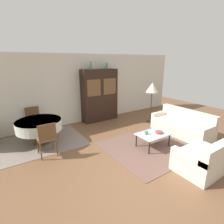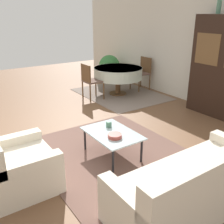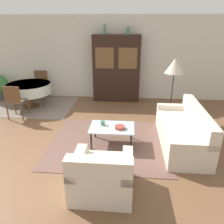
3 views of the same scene
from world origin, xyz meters
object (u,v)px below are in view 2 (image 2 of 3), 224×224
at_px(dining_chair_far, 142,71).
at_px(bowl, 115,136).
at_px(dining_table, 118,73).
at_px(dining_chair_near, 90,79).
at_px(vase_tall, 219,6).
at_px(armchair, 16,167).
at_px(coffee_table, 112,135).
at_px(couch, 195,186).
at_px(cup, 109,124).
at_px(potted_plant, 109,66).

bearing_deg(dining_chair_far, bowl, 133.98).
height_order(dining_table, dining_chair_far, dining_chair_far).
height_order(dining_chair_near, bowl, dining_chair_near).
bearing_deg(bowl, vase_tall, 102.04).
bearing_deg(armchair, bowl, 81.86).
bearing_deg(coffee_table, couch, 4.04).
height_order(dining_chair_near, vase_tall, vase_tall).
relative_size(couch, cup, 20.86).
bearing_deg(bowl, dining_chair_near, 156.91).
relative_size(cup, vase_tall, 0.33).
bearing_deg(potted_plant, bowl, -32.72).
bearing_deg(potted_plant, cup, -33.75).
distance_m(bowl, potted_plant, 5.06).
relative_size(dining_table, vase_tall, 4.48).
height_order(dining_table, bowl, dining_table).
distance_m(dining_chair_near, bowl, 3.12).
bearing_deg(dining_chair_near, armchair, -44.58).
xyz_separation_m(dining_chair_near, potted_plant, (-1.39, 1.51, -0.06)).
distance_m(couch, armchair, 2.21).
xyz_separation_m(dining_table, bowl, (2.87, -2.10, -0.16)).
xyz_separation_m(coffee_table, potted_plant, (-4.09, 2.67, 0.12)).
relative_size(dining_chair_far, bowl, 4.43).
bearing_deg(dining_chair_near, couch, -14.02).
xyz_separation_m(coffee_table, dining_table, (-2.70, 2.04, 0.23)).
bearing_deg(armchair, vase_tall, 95.71).
distance_m(couch, dining_chair_far, 5.07).
distance_m(cup, potted_plant, 4.67).
distance_m(coffee_table, potted_plant, 4.89).
height_order(cup, potted_plant, potted_plant).
relative_size(armchair, dining_chair_near, 0.99).
distance_m(couch, bowl, 1.36).
height_order(dining_chair_near, potted_plant, dining_chair_near).
bearing_deg(armchair, dining_chair_far, 121.35).
height_order(armchair, cup, armchair).
bearing_deg(coffee_table, armchair, -91.26).
xyz_separation_m(dining_table, dining_chair_far, (0.00, 0.88, -0.05)).
distance_m(dining_chair_near, cup, 2.72).
relative_size(armchair, dining_chair_far, 0.99).
height_order(couch, dining_table, couch).
relative_size(dining_table, bowl, 6.30).
xyz_separation_m(dining_chair_near, bowl, (2.87, -1.22, -0.11)).
xyz_separation_m(coffee_table, bowl, (0.17, -0.06, 0.07)).
bearing_deg(couch, cup, 91.00).
relative_size(armchair, bowl, 4.38).
bearing_deg(dining_chair_near, dining_chair_far, 90.00).
xyz_separation_m(armchair, dining_chair_near, (-2.67, 2.63, 0.25)).
height_order(couch, cup, couch).
height_order(dining_chair_near, cup, dining_chair_near).
distance_m(dining_chair_far, potted_plant, 1.41).
xyz_separation_m(dining_chair_near, vase_tall, (2.23, 1.79, 1.72)).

